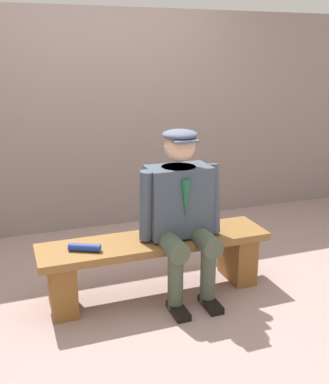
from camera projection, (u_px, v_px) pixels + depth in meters
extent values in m
plane|color=gray|center=(156.00, 292.00, 3.43)|extent=(30.00, 30.00, 0.00)
cube|color=brown|center=(155.00, 242.00, 3.31)|extent=(1.71, 0.41, 0.06)
cube|color=brown|center=(237.00, 256.00, 3.60)|extent=(0.17, 0.35, 0.39)
cube|color=brown|center=(62.00, 285.00, 3.15)|extent=(0.17, 0.35, 0.39)
cube|color=#3D4956|center=(178.00, 200.00, 3.28)|extent=(0.45, 0.27, 0.51)
cylinder|color=#1E2338|center=(179.00, 170.00, 3.21)|extent=(0.25, 0.25, 0.06)
cone|color=#195938|center=(186.00, 199.00, 3.14)|extent=(0.07, 0.07, 0.28)
sphere|color=#DBAD8C|center=(180.00, 146.00, 3.14)|extent=(0.22, 0.22, 0.22)
ellipsoid|color=#4C5569|center=(180.00, 135.00, 3.12)|extent=(0.25, 0.25, 0.08)
cube|color=#4C5569|center=(185.00, 141.00, 3.04)|extent=(0.17, 0.10, 0.02)
cylinder|color=#475240|center=(201.00, 237.00, 3.27)|extent=(0.15, 0.45, 0.15)
cylinder|color=#475240|center=(208.00, 274.00, 3.22)|extent=(0.11, 0.11, 0.46)
cube|color=black|center=(211.00, 304.00, 3.22)|extent=(0.10, 0.24, 0.05)
cylinder|color=#3D4956|center=(213.00, 198.00, 3.33)|extent=(0.11, 0.18, 0.52)
cylinder|color=#475240|center=(169.00, 242.00, 3.19)|extent=(0.15, 0.45, 0.15)
cylinder|color=#475240|center=(175.00, 280.00, 3.13)|extent=(0.11, 0.11, 0.46)
cube|color=black|center=(178.00, 311.00, 3.14)|extent=(0.10, 0.24, 0.05)
cylinder|color=#3D4956|center=(146.00, 206.00, 3.16)|extent=(0.11, 0.14, 0.52)
cylinder|color=navy|center=(85.00, 248.00, 3.08)|extent=(0.22, 0.15, 0.05)
cube|color=gray|center=(103.00, 121.00, 4.59)|extent=(12.00, 0.24, 2.17)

